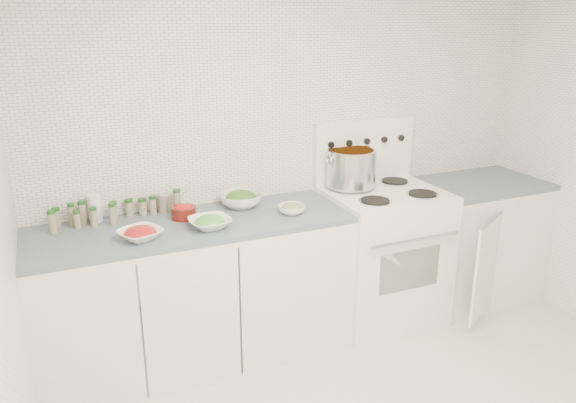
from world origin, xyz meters
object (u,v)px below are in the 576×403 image
object	(u,v)px
stove	(381,251)
bowl_snowpea	(210,222)
stock_pot	(351,166)
bowl_tomato	(140,234)

from	to	relation	value
stove	bowl_snowpea	bearing A→B (deg)	-174.65
stove	stock_pot	size ratio (longest dim) A/B	3.92
stove	bowl_snowpea	world-z (taller)	stove
stock_pot	bowl_tomato	size ratio (longest dim) A/B	1.18
bowl_tomato	stove	bearing A→B (deg)	4.61
stock_pot	bowl_tomato	distance (m)	1.49
stove	bowl_tomato	size ratio (longest dim) A/B	4.64
stock_pot	bowl_tomato	world-z (taller)	stock_pot
stove	bowl_tomato	distance (m)	1.68
bowl_tomato	stock_pot	bearing A→B (deg)	11.09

